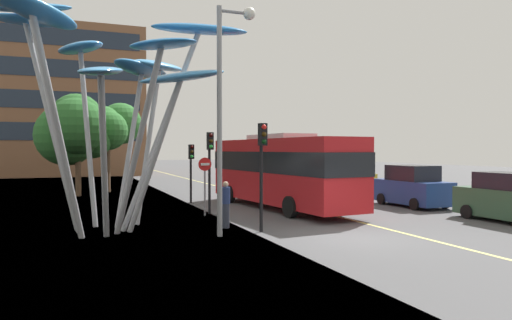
{
  "coord_description": "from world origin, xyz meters",
  "views": [
    {
      "loc": [
        -8.9,
        -13.6,
        2.99
      ],
      "look_at": [
        -0.86,
        6.92,
        2.5
      ],
      "focal_mm": 33.15,
      "sensor_mm": 36.0,
      "label": 1
    }
  ],
  "objects_px": {
    "red_bus": "(280,168)",
    "no_entry_sign": "(205,177)",
    "car_parked_far": "(346,179)",
    "traffic_light_kerb_far": "(210,155)",
    "traffic_light_island_mid": "(191,161)",
    "pedestrian": "(226,204)",
    "street_lamp": "(227,91)",
    "car_far_side": "(271,170)",
    "car_parked_near": "(510,199)",
    "car_parked_mid": "(412,187)",
    "leaf_sculpture": "(115,60)",
    "car_side_street": "(299,175)",
    "traffic_light_kerb_near": "(262,154)"
  },
  "relations": [
    {
      "from": "red_bus",
      "to": "no_entry_sign",
      "type": "bearing_deg",
      "value": -164.12
    },
    {
      "from": "car_parked_near",
      "to": "car_parked_mid",
      "type": "distance_m",
      "value": 5.85
    },
    {
      "from": "street_lamp",
      "to": "leaf_sculpture",
      "type": "bearing_deg",
      "value": 144.23
    },
    {
      "from": "car_far_side",
      "to": "street_lamp",
      "type": "xyz_separation_m",
      "value": [
        -11.92,
        -23.98,
        3.92
      ]
    },
    {
      "from": "car_parked_near",
      "to": "car_parked_mid",
      "type": "bearing_deg",
      "value": 90.98
    },
    {
      "from": "street_lamp",
      "to": "car_side_street",
      "type": "bearing_deg",
      "value": 56.81
    },
    {
      "from": "traffic_light_island_mid",
      "to": "car_far_side",
      "type": "distance_m",
      "value": 17.62
    },
    {
      "from": "leaf_sculpture",
      "to": "traffic_light_kerb_far",
      "type": "height_order",
      "value": "leaf_sculpture"
    },
    {
      "from": "red_bus",
      "to": "car_far_side",
      "type": "bearing_deg",
      "value": 68.15
    },
    {
      "from": "traffic_light_island_mid",
      "to": "no_entry_sign",
      "type": "distance_m",
      "value": 5.09
    },
    {
      "from": "car_parked_near",
      "to": "street_lamp",
      "type": "relative_size",
      "value": 0.57
    },
    {
      "from": "traffic_light_kerb_near",
      "to": "traffic_light_kerb_far",
      "type": "height_order",
      "value": "traffic_light_kerb_near"
    },
    {
      "from": "traffic_light_kerb_far",
      "to": "traffic_light_island_mid",
      "type": "xyz_separation_m",
      "value": [
        0.23,
        4.6,
        -0.36
      ]
    },
    {
      "from": "car_parked_far",
      "to": "street_lamp",
      "type": "bearing_deg",
      "value": -136.23
    },
    {
      "from": "traffic_light_kerb_near",
      "to": "traffic_light_kerb_far",
      "type": "relative_size",
      "value": 1.04
    },
    {
      "from": "leaf_sculpture",
      "to": "car_parked_far",
      "type": "height_order",
      "value": "leaf_sculpture"
    },
    {
      "from": "traffic_light_island_mid",
      "to": "pedestrian",
      "type": "bearing_deg",
      "value": -94.81
    },
    {
      "from": "car_parked_far",
      "to": "street_lamp",
      "type": "xyz_separation_m",
      "value": [
        -12.01,
        -11.51,
        3.97
      ]
    },
    {
      "from": "traffic_light_island_mid",
      "to": "car_parked_near",
      "type": "height_order",
      "value": "traffic_light_island_mid"
    },
    {
      "from": "car_parked_near",
      "to": "car_side_street",
      "type": "height_order",
      "value": "car_parked_near"
    },
    {
      "from": "car_parked_far",
      "to": "car_far_side",
      "type": "bearing_deg",
      "value": 90.42
    },
    {
      "from": "traffic_light_kerb_near",
      "to": "traffic_light_island_mid",
      "type": "xyz_separation_m",
      "value": [
        -0.22,
        9.88,
        -0.46
      ]
    },
    {
      "from": "leaf_sculpture",
      "to": "car_side_street",
      "type": "relative_size",
      "value": 2.31
    },
    {
      "from": "car_parked_far",
      "to": "car_far_side",
      "type": "relative_size",
      "value": 0.95
    },
    {
      "from": "traffic_light_kerb_far",
      "to": "street_lamp",
      "type": "bearing_deg",
      "value": -99.6
    },
    {
      "from": "street_lamp",
      "to": "pedestrian",
      "type": "relative_size",
      "value": 4.48
    },
    {
      "from": "traffic_light_island_mid",
      "to": "traffic_light_kerb_near",
      "type": "bearing_deg",
      "value": -88.74
    },
    {
      "from": "red_bus",
      "to": "leaf_sculpture",
      "type": "relative_size",
      "value": 1.16
    },
    {
      "from": "car_parked_mid",
      "to": "street_lamp",
      "type": "relative_size",
      "value": 0.54
    },
    {
      "from": "traffic_light_kerb_near",
      "to": "pedestrian",
      "type": "distance_m",
      "value": 2.58
    },
    {
      "from": "red_bus",
      "to": "car_parked_mid",
      "type": "height_order",
      "value": "red_bus"
    },
    {
      "from": "no_entry_sign",
      "to": "pedestrian",
      "type": "bearing_deg",
      "value": -92.11
    },
    {
      "from": "traffic_light_kerb_near",
      "to": "pedestrian",
      "type": "xyz_separation_m",
      "value": [
        -0.93,
        1.41,
        -1.94
      ]
    },
    {
      "from": "leaf_sculpture",
      "to": "red_bus",
      "type": "bearing_deg",
      "value": 24.21
    },
    {
      "from": "car_far_side",
      "to": "no_entry_sign",
      "type": "height_order",
      "value": "no_entry_sign"
    },
    {
      "from": "traffic_light_kerb_near",
      "to": "no_entry_sign",
      "type": "height_order",
      "value": "traffic_light_kerb_near"
    },
    {
      "from": "traffic_light_island_mid",
      "to": "leaf_sculpture",
      "type": "bearing_deg",
      "value": -121.73
    },
    {
      "from": "leaf_sculpture",
      "to": "car_parked_near",
      "type": "relative_size",
      "value": 2.21
    },
    {
      "from": "car_parked_far",
      "to": "traffic_light_kerb_far",
      "type": "bearing_deg",
      "value": -151.47
    },
    {
      "from": "traffic_light_island_mid",
      "to": "car_parked_mid",
      "type": "distance_m",
      "value": 11.95
    },
    {
      "from": "leaf_sculpture",
      "to": "traffic_light_island_mid",
      "type": "xyz_separation_m",
      "value": [
        4.67,
        7.55,
        -3.89
      ]
    },
    {
      "from": "car_parked_near",
      "to": "car_parked_mid",
      "type": "xyz_separation_m",
      "value": [
        -0.1,
        5.84,
        0.04
      ]
    },
    {
      "from": "car_far_side",
      "to": "car_parked_mid",
      "type": "bearing_deg",
      "value": -90.8
    },
    {
      "from": "traffic_light_island_mid",
      "to": "car_parked_near",
      "type": "xyz_separation_m",
      "value": [
        10.59,
        -11.41,
        -1.41
      ]
    },
    {
      "from": "traffic_light_kerb_near",
      "to": "car_far_side",
      "type": "distance_m",
      "value": 26.07
    },
    {
      "from": "traffic_light_island_mid",
      "to": "traffic_light_kerb_far",
      "type": "bearing_deg",
      "value": -92.87
    },
    {
      "from": "traffic_light_kerb_near",
      "to": "traffic_light_kerb_far",
      "type": "distance_m",
      "value": 5.3
    },
    {
      "from": "traffic_light_island_mid",
      "to": "car_parked_far",
      "type": "distance_m",
      "value": 11.03
    },
    {
      "from": "car_parked_far",
      "to": "no_entry_sign",
      "type": "distance_m",
      "value": 13.15
    },
    {
      "from": "traffic_light_island_mid",
      "to": "pedestrian",
      "type": "relative_size",
      "value": 1.84
    }
  ]
}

